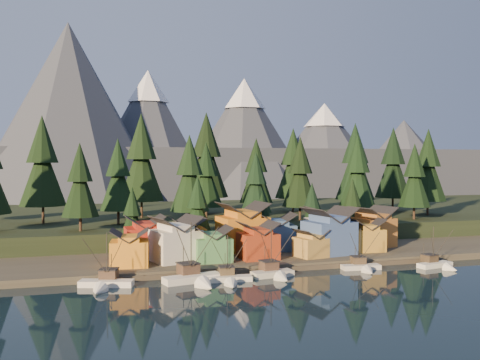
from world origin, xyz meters
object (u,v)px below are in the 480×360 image
object	(u,v)px
boat_1	(196,271)
boat_2	(229,273)
house_back_1	(187,235)
boat_3	(275,266)
house_front_0	(130,247)
house_back_0	(145,235)
boat_5	(363,262)
boat_6	(438,259)
boat_0	(105,277)
house_front_1	(176,238)

from	to	relation	value
boat_1	boat_2	size ratio (longest dim) A/B	1.24
boat_2	house_back_1	xyz separation A→B (m)	(-3.44, 23.73, 4.31)
boat_3	house_front_0	xyz separation A→B (m)	(-27.59, 12.59, 3.29)
house_back_0	house_back_1	xyz separation A→B (m)	(9.83, -0.67, -0.35)
boat_5	house_back_1	xyz separation A→B (m)	(-34.09, 20.75, 4.25)
boat_3	house_back_1	distance (m)	26.14
boat_2	boat_1	bearing A→B (deg)	176.11
boat_2	boat_5	world-z (taller)	boat_2
boat_1	boat_6	size ratio (longest dim) A/B	1.31
boat_1	boat_5	xyz separation A→B (m)	(36.91, 1.82, -0.51)
boat_6	boat_0	bearing A→B (deg)	167.90
boat_0	boat_5	xyz separation A→B (m)	(53.76, 0.51, -0.20)
boat_3	house_back_1	bearing A→B (deg)	113.93
boat_1	boat_6	xyz separation A→B (m)	(54.08, -0.67, -0.47)
house_front_0	house_back_0	distance (m)	11.03
boat_2	house_back_1	bearing A→B (deg)	104.91
house_back_1	boat_1	bearing A→B (deg)	-96.90
house_front_1	house_front_0	bearing A→B (deg)	179.78
boat_2	house_back_0	world-z (taller)	house_back_0
boat_0	boat_3	xyz separation A→B (m)	(33.17, -0.80, 0.23)
house_front_0	house_back_0	bearing A→B (deg)	75.09
boat_3	boat_6	distance (m)	37.78
boat_0	house_front_0	bearing A→B (deg)	81.96
boat_1	house_back_1	xyz separation A→B (m)	(2.82, 22.57, 3.74)
boat_0	house_back_1	distance (m)	29.25
boat_5	house_back_0	distance (m)	49.08
boat_1	house_back_0	distance (m)	24.61
boat_5	house_back_1	distance (m)	40.13
house_front_0	house_back_1	xyz separation A→B (m)	(14.09, 9.47, 0.53)
house_back_0	boat_3	bearing A→B (deg)	-45.26
boat_2	boat_6	xyz separation A→B (m)	(47.82, 0.50, 0.10)
boat_2	boat_3	distance (m)	10.21
boat_3	house_front_0	world-z (taller)	boat_3
boat_2	boat_3	bearing A→B (deg)	16.12
boat_2	house_front_1	bearing A→B (deg)	120.25
boat_5	house_front_1	bearing A→B (deg)	166.64
boat_1	house_front_1	world-z (taller)	boat_1
boat_1	house_front_0	xyz separation A→B (m)	(-11.27, 13.10, 3.21)
boat_1	boat_5	world-z (taller)	boat_1
house_front_1	house_back_0	distance (m)	9.50
boat_0	boat_6	distance (m)	70.96
boat_6	house_back_1	xyz separation A→B (m)	(-51.26, 23.24, 4.21)
boat_2	house_front_1	distance (m)	19.11
boat_0	house_front_1	distance (m)	21.85
boat_0	house_back_1	xyz separation A→B (m)	(19.67, 21.26, 4.05)
boat_0	boat_3	world-z (taller)	boat_3
house_front_0	house_front_1	bearing A→B (deg)	22.67
boat_0	boat_2	world-z (taller)	boat_0
boat_0	boat_5	size ratio (longest dim) A/B	1.13
boat_1	house_back_1	bearing A→B (deg)	70.17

